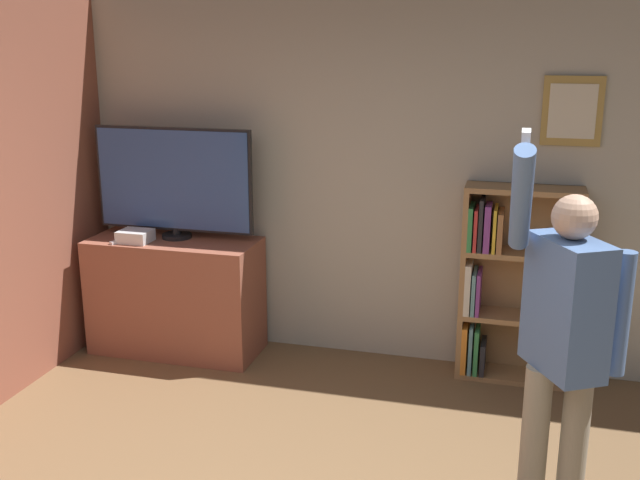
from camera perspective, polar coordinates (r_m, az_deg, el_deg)
wall_back at (r=5.40m, az=4.75°, el=4.77°), size 6.44×0.09×2.70m
tv_ledge at (r=5.77m, az=-10.91°, el=-4.18°), size 1.26×0.54×0.87m
television at (r=5.60m, az=-11.08°, el=4.39°), size 1.21×0.22×0.82m
game_console at (r=5.64m, az=-13.89°, el=0.29°), size 0.23×0.20×0.09m
remote_loose at (r=5.65m, az=-15.07°, el=-0.11°), size 0.09×0.14×0.02m
bookshelf at (r=5.31m, az=14.01°, el=-3.22°), size 0.78×0.28×1.37m
person at (r=3.63m, az=18.07°, el=-6.98°), size 0.55×0.55×1.97m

